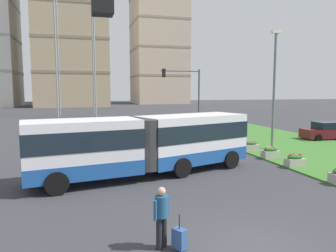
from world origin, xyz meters
name	(u,v)px	position (x,y,z in m)	size (l,w,h in m)	color
ground_plane	(255,249)	(0.00, 0.00, 0.00)	(260.00, 260.00, 0.00)	#38383D
grass_median	(329,155)	(11.51, 10.00, 0.04)	(10.00, 70.00, 0.08)	#3D752D
articulated_bus	(146,143)	(-1.34, 8.40, 1.65)	(11.96, 5.29, 3.00)	white
car_maroon_sedan	(327,131)	(16.55, 15.83, 0.75)	(4.51, 2.25, 1.58)	maroon
car_white_van	(65,128)	(-6.04, 24.97, 0.75)	(4.57, 2.40, 1.58)	silver
pedestrian_crossing	(161,213)	(-2.48, 0.71, 1.00)	(0.50, 0.36, 1.74)	black
rolling_suitcase	(179,239)	(-2.03, 0.51, 0.31)	(0.40, 0.43, 0.97)	#335693
flower_planter_2	(295,160)	(7.11, 7.72, 0.43)	(1.10, 0.56, 0.74)	#B7AD9E
flower_planter_3	(271,152)	(7.11, 10.13, 0.43)	(1.10, 0.56, 0.74)	#B7AD9E
flower_planter_4	(251,146)	(7.11, 12.61, 0.43)	(1.10, 0.56, 0.74)	#B7AD9E
traffic_light_far_right	(187,90)	(5.48, 22.00, 4.38)	(3.94, 0.28, 6.40)	#474C51
streetlight_median	(274,85)	(9.01, 12.86, 4.73)	(0.70, 0.28, 8.59)	slate
apartment_tower_westcentre	(70,10)	(-6.43, 86.20, 26.19)	(19.36, 17.39, 52.33)	tan
apartment_tower_centre	(158,24)	(21.71, 100.52, 26.77)	(16.97, 19.60, 53.50)	#C6B299
transmission_pylon	(74,0)	(-5.09, 49.90, 19.38)	(9.00, 6.24, 35.85)	gray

